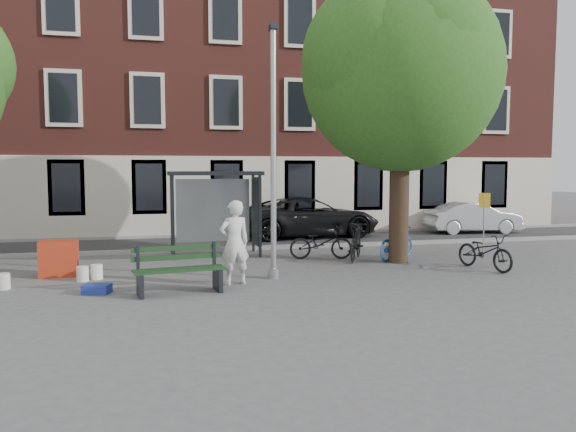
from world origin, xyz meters
The scene contains 22 objects.
ground centered at (0.00, 0.00, 0.00)m, with size 90.00×90.00×0.00m, color #4C4C4F.
road centered at (0.00, 7.00, 0.01)m, with size 40.00×4.00×0.01m, color #28282B.
curb_near centered at (0.00, 5.00, 0.06)m, with size 40.00×0.25×0.12m, color gray.
curb_far centered at (0.00, 9.00, 0.06)m, with size 40.00×0.25×0.12m, color gray.
building_row centered at (0.00, 13.00, 7.00)m, with size 30.00×8.00×14.00m, color brown.
lamppost centered at (0.00, 0.00, 2.78)m, with size 0.28×0.35×6.11m.
tree_right centered at (4.01, 1.38, 5.62)m, with size 5.76×5.60×8.20m.
bus_shelter centered at (-0.61, 4.11, 1.92)m, with size 2.85×1.45×2.62m.
painter centered at (-1.04, -0.50, 0.98)m, with size 0.72×0.47×1.97m, color silver.
bench centered at (-2.34, -1.13, 0.46)m, with size 2.02×0.91×1.01m.
bike_a centered at (2.00, 2.60, 0.49)m, with size 0.65×1.87×0.98m, color black.
bike_b centered at (4.12, 1.87, 0.52)m, with size 0.49×1.73×1.04m, color navy.
bike_c centered at (5.76, -0.12, 0.49)m, with size 0.65×1.88×0.99m, color black.
bike_d centered at (2.93, 2.11, 0.56)m, with size 0.53×1.87×1.12m, color black.
car_dark centered at (3.14, 8.07, 0.79)m, with size 2.61×5.66×1.57m, color black.
car_silver centered at (10.25, 7.72, 0.65)m, with size 1.37×3.92×1.29m, color #B1B5B9.
red_stand centered at (-5.19, 1.53, 0.45)m, with size 0.90×0.60×0.90m, color #A32E15.
blue_crate centered at (-4.08, -0.76, 0.10)m, with size 0.55×0.40×0.20m, color navy.
bucket_a centered at (-4.54, 0.73, 0.18)m, with size 0.28×0.28×0.36m, color silver.
bucket_b centered at (-6.15, 0.17, 0.18)m, with size 0.28×0.28×0.36m, color silver.
bucket_c centered at (-4.23, 0.91, 0.18)m, with size 0.28×0.28×0.36m, color white.
notice_sign centered at (7.00, 1.88, 1.43)m, with size 0.32×0.16×1.96m.
Camera 1 is at (-2.84, -13.36, 2.68)m, focal length 35.00 mm.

